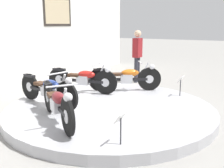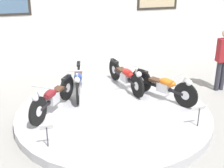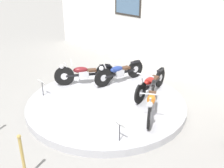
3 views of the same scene
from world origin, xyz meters
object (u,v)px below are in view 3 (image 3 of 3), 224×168
Objects in this scene: motorcycle_red at (150,83)px; motorcycle_orange at (151,101)px; motorcycle_maroon at (84,73)px; motorcycle_blue at (119,72)px; info_placard_front_centre at (120,127)px; info_placard_front_left at (42,84)px; stanchion_post_right_of_entry at (24,164)px.

motorcycle_red is 1.15× the size of motorcycle_orange.
motorcycle_maroon is 1.17m from motorcycle_blue.
motorcycle_blue reaches higher than info_placard_front_centre.
motorcycle_orange is at bearing 25.52° from info_placard_front_left.
motorcycle_maroon is 3.31× the size of info_placard_front_left.
motorcycle_blue is at bearing 68.01° from info_placard_front_left.
motorcycle_orange is 3.45m from stanchion_post_right_of_entry.
motorcycle_orange is 3.32m from info_placard_front_left.
stanchion_post_right_of_entry is (0.29, -4.33, -0.24)m from motorcycle_red.
motorcycle_maroon is 4.15m from stanchion_post_right_of_entry.
motorcycle_red is (2.05, 0.92, -0.01)m from motorcycle_maroon.
motorcycle_blue is 2.25m from motorcycle_orange.
motorcycle_orange is (0.73, -0.92, 0.00)m from motorcycle_red.
motorcycle_orange is 3.32× the size of info_placard_front_left.
motorcycle_red is 3.82× the size of info_placard_front_centre.
motorcycle_red is 1.91× the size of stanchion_post_right_of_entry.
stanchion_post_right_of_entry is at bearing -37.79° from info_placard_front_left.
info_placard_front_left is at bearing -111.99° from motorcycle_blue.
motorcycle_red is (1.32, 0.00, -0.00)m from motorcycle_blue.
motorcycle_maroon is at bearing -155.94° from motorcycle_red.
info_placard_front_left is 0.50× the size of stanchion_post_right_of_entry.
stanchion_post_right_of_entry reaches higher than motorcycle_orange.
stanchion_post_right_of_entry reaches higher than motorcycle_maroon.
info_placard_front_left is at bearing -154.48° from motorcycle_orange.
motorcycle_maroon is 0.86× the size of motorcycle_blue.
stanchion_post_right_of_entry is (2.56, -1.98, -0.22)m from info_placard_front_left.
info_placard_front_left is at bearing -98.52° from motorcycle_maroon.
motorcycle_orange is (2.05, -0.92, 0.00)m from motorcycle_blue.
motorcycle_maroon is 2.78m from motorcycle_orange.
stanchion_post_right_of_entry is (-0.66, -1.98, -0.22)m from info_placard_front_centre.
motorcycle_maroon reaches higher than motorcycle_red.
motorcycle_maroon reaches higher than info_placard_front_centre.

